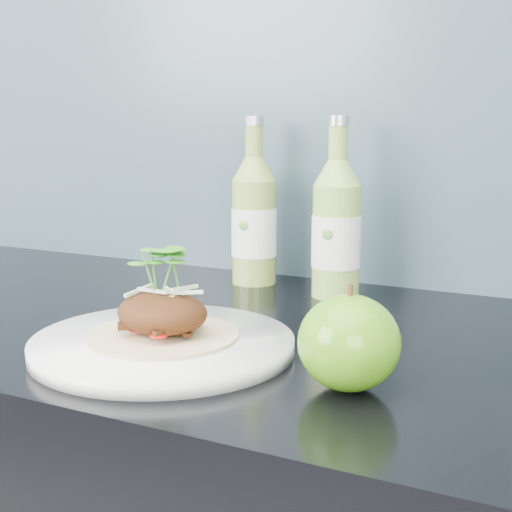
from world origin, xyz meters
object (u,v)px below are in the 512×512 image
Objects in this scene: dinner_plate at (163,344)px; cider_bottle_right at (336,229)px; cider_bottle_left at (254,221)px; green_apple at (349,343)px.

cider_bottle_right reaches higher than dinner_plate.
cider_bottle_left reaches higher than dinner_plate.
cider_bottle_left is 0.14m from cider_bottle_right.
cider_bottle_right is at bearing 112.59° from green_apple.
green_apple is (0.21, -0.01, 0.04)m from dinner_plate.
green_apple is at bearing -61.30° from cider_bottle_right.
green_apple is 0.46m from cider_bottle_left.
dinner_plate is 0.34m from cider_bottle_right.
cider_bottle_left is at bearing 127.99° from green_apple.
dinner_plate is at bearing 176.09° from green_apple.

